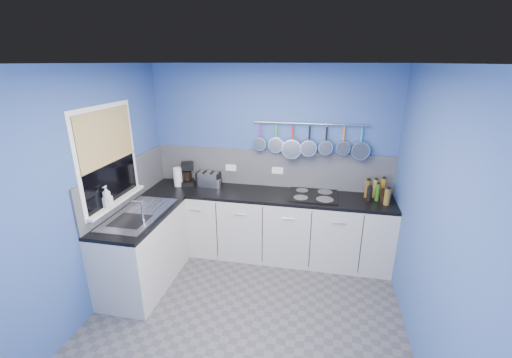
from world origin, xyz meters
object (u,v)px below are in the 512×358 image
(coffee_maker, at_px, (187,174))
(toaster, at_px, (209,179))
(hob, at_px, (313,195))
(soap_bottle_a, at_px, (107,197))
(paper_towel, at_px, (178,177))
(soap_bottle_b, at_px, (108,199))
(canister, at_px, (218,184))

(coffee_maker, xyz_separation_m, toaster, (0.31, 0.00, -0.06))
(hob, bearing_deg, toaster, 176.82)
(soap_bottle_a, xyz_separation_m, paper_towel, (0.29, 1.12, -0.14))
(coffee_maker, bearing_deg, soap_bottle_b, -127.86)
(paper_towel, distance_m, hob, 1.84)
(toaster, bearing_deg, hob, 2.35)
(soap_bottle_a, relative_size, canister, 2.02)
(soap_bottle_b, xyz_separation_m, canister, (0.85, 1.15, -0.18))
(soap_bottle_a, bearing_deg, toaster, 59.76)
(soap_bottle_a, distance_m, coffee_maker, 1.27)
(soap_bottle_b, bearing_deg, hob, 27.79)
(hob, bearing_deg, soap_bottle_b, -152.21)
(paper_towel, height_order, hob, paper_towel)
(soap_bottle_a, bearing_deg, coffee_maker, 71.71)
(paper_towel, relative_size, coffee_maker, 0.84)
(paper_towel, bearing_deg, coffee_maker, 38.45)
(coffee_maker, bearing_deg, toaster, -19.06)
(soap_bottle_a, distance_m, paper_towel, 1.16)
(paper_towel, relative_size, hob, 0.42)
(canister, height_order, hob, canister)
(toaster, relative_size, hob, 0.48)
(hob, bearing_deg, soap_bottle_a, -152.10)
(soap_bottle_b, distance_m, paper_towel, 1.16)
(coffee_maker, relative_size, canister, 2.58)
(coffee_maker, xyz_separation_m, hob, (1.73, -0.08, -0.15))
(coffee_maker, bearing_deg, paper_towel, -161.05)
(toaster, bearing_deg, soap_bottle_a, -114.71)
(paper_towel, xyz_separation_m, hob, (1.83, 0.01, -0.12))
(soap_bottle_a, distance_m, soap_bottle_b, 0.03)
(soap_bottle_b, relative_size, coffee_maker, 0.56)
(soap_bottle_b, distance_m, coffee_maker, 1.26)
(soap_bottle_a, relative_size, paper_towel, 0.93)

